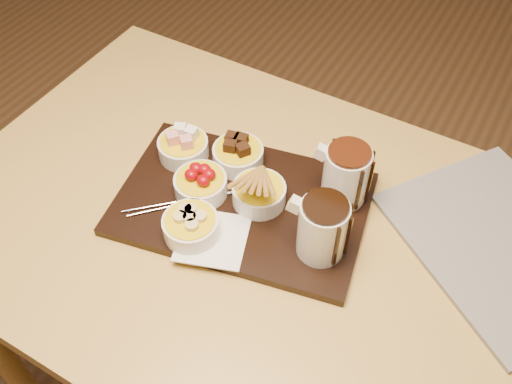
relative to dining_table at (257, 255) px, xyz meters
The scene contains 13 objects.
ground 0.65m from the dining_table, ahead, with size 5.00×5.00×0.00m, color brown.
dining_table is the anchor object (origin of this frame).
serving_board 0.12m from the dining_table, 153.83° to the left, with size 0.46×0.30×0.02m, color black.
napkin 0.15m from the dining_table, 119.93° to the right, with size 0.12×0.12×0.00m, color white.
bowl_marshmallows 0.26m from the dining_table, 162.15° to the left, with size 0.10×0.10×0.04m, color silver.
bowl_cake 0.20m from the dining_table, 134.86° to the left, with size 0.10×0.10×0.04m, color silver.
bowl_strawberries 0.18m from the dining_table, behind, with size 0.10×0.10×0.04m, color silver.
bowl_biscotti 0.14m from the dining_table, 115.52° to the left, with size 0.10×0.10×0.04m, color silver.
bowl_bananas 0.18m from the dining_table, 134.24° to the right, with size 0.10×0.10×0.04m, color silver.
pitcher_dark_chocolate 0.22m from the dining_table, ahead, with size 0.08×0.08×0.11m, color silver.
pitcher_milk_chocolate 0.24m from the dining_table, 48.09° to the left, with size 0.08×0.08×0.11m, color silver.
fondue_skewers 0.18m from the dining_table, 169.16° to the right, with size 0.26×0.03×0.01m, color silver, non-canonical shape.
newspaper 0.45m from the dining_table, 23.77° to the left, with size 0.39×0.31×0.01m, color beige.
Camera 1 is at (0.32, -0.56, 1.59)m, focal length 40.00 mm.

